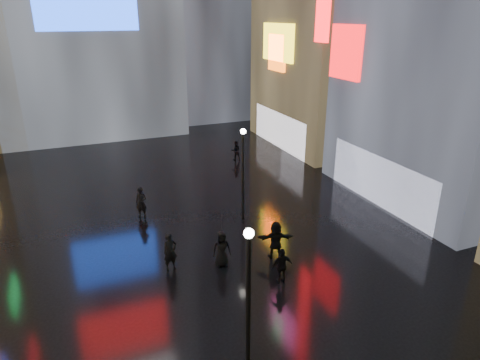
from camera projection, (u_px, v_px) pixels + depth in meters
ground at (187, 214)px, 24.64m from camera, size 140.00×140.00×0.00m
lamp_near at (248, 296)px, 12.72m from camera, size 0.30×0.30×5.20m
lamp_far at (243, 169)px, 23.12m from camera, size 0.30×0.30×5.20m
pedestrian_3 at (282, 266)px, 18.11m from camera, size 0.96×0.42×1.63m
pedestrian_4 at (222, 249)px, 19.36m from camera, size 0.91×0.67×1.71m
pedestrian_5 at (276, 240)px, 20.01m from camera, size 1.78×1.02×1.83m
pedestrian_6 at (170, 252)px, 19.04m from camera, size 0.72×0.55×1.79m
pedestrian_7 at (236, 151)px, 33.56m from camera, size 0.84×0.71×1.52m
umbrella_2 at (221, 223)px, 18.88m from camera, size 1.44×1.44×0.92m
pedestrian_8 at (141, 203)px, 24.00m from camera, size 0.78×0.71×1.78m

